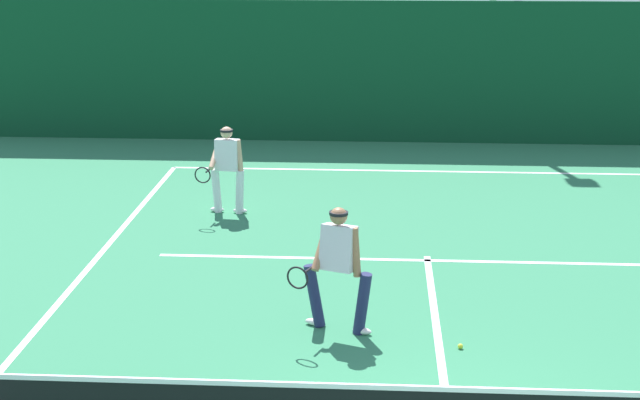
{
  "coord_description": "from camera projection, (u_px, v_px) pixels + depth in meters",
  "views": [
    {
      "loc": [
        -0.79,
        -8.11,
        5.04
      ],
      "look_at": [
        -1.67,
        6.03,
        1.0
      ],
      "focal_mm": 54.52,
      "sensor_mm": 36.0,
      "label": 1
    }
  ],
  "objects": [
    {
      "name": "player_near",
      "position": [
        338.0,
        264.0,
        12.26
      ],
      "size": [
        1.08,
        0.83,
        1.65
      ],
      "rotation": [
        0.0,
        0.0,
        2.77
      ],
      "color": "#1E234C",
      "rests_on": "ground_plane"
    },
    {
      "name": "court_line_baseline_far",
      "position": [
        416.0,
        171.0,
        20.53
      ],
      "size": [
        10.33,
        0.1,
        0.01
      ],
      "primitive_type": "cube",
      "color": "white",
      "rests_on": "ground_plane"
    },
    {
      "name": "player_far",
      "position": [
        227.0,
        166.0,
        17.34
      ],
      "size": [
        0.85,
        0.89,
        1.59
      ],
      "rotation": [
        0.0,
        0.0,
        3.02
      ],
      "color": "silver",
      "rests_on": "ground_plane"
    },
    {
      "name": "back_fence_windscreen",
      "position": [
        413.0,
        72.0,
        22.84
      ],
      "size": [
        23.15,
        0.12,
        3.34
      ],
      "primitive_type": "cube",
      "color": "#0D4224",
      "rests_on": "ground_plane"
    },
    {
      "name": "court_line_service",
      "position": [
        428.0,
        260.0,
        15.08
      ],
      "size": [
        8.43,
        0.1,
        0.01
      ],
      "primitive_type": "cube",
      "color": "white",
      "rests_on": "ground_plane"
    },
    {
      "name": "tennis_ball",
      "position": [
        460.0,
        346.0,
        11.94
      ],
      "size": [
        0.07,
        0.07,
        0.07
      ],
      "primitive_type": "sphere",
      "color": "#D1E033",
      "rests_on": "ground_plane"
    },
    {
      "name": "court_line_centre",
      "position": [
        438.0,
        340.0,
        12.19
      ],
      "size": [
        0.1,
        6.4,
        0.01
      ],
      "primitive_type": "cube",
      "color": "white",
      "rests_on": "ground_plane"
    }
  ]
}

